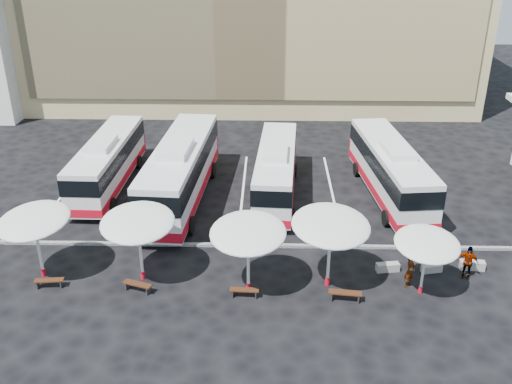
{
  "coord_description": "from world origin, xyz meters",
  "views": [
    {
      "loc": [
        1.73,
        -27.01,
        16.41
      ],
      "look_at": [
        1.0,
        3.0,
        2.2
      ],
      "focal_mm": 40.0,
      "sensor_mm": 36.0,
      "label": 1
    }
  ],
  "objects_px": {
    "wood_bench_1": "(138,285)",
    "conc_bench_0": "(388,267)",
    "conc_bench_2": "(472,265)",
    "passenger_0": "(410,271)",
    "bus_0": "(108,161)",
    "bus_3": "(390,169)",
    "bus_1": "(181,170)",
    "sunshade_1": "(138,223)",
    "sunshade_2": "(248,233)",
    "wood_bench_2": "(244,291)",
    "wood_bench_3": "(345,294)",
    "sunshade_3": "(331,226)",
    "wood_bench_0": "(49,281)",
    "conc_bench_1": "(432,268)",
    "sunshade_0": "(34,221)",
    "passenger_2": "(468,262)",
    "bus_2": "(276,170)",
    "passenger_1": "(428,242)",
    "sunshade_4": "(427,244)"
  },
  "relations": [
    {
      "from": "bus_3",
      "to": "conc_bench_2",
      "type": "relative_size",
      "value": 9.78
    },
    {
      "from": "bus_1",
      "to": "sunshade_2",
      "type": "xyz_separation_m",
      "value": [
        4.68,
        -10.03,
        1.09
      ]
    },
    {
      "from": "sunshade_2",
      "to": "passenger_0",
      "type": "distance_m",
      "value": 8.32
    },
    {
      "from": "sunshade_4",
      "to": "passenger_1",
      "type": "xyz_separation_m",
      "value": [
        1.09,
        3.29,
        -1.83
      ]
    },
    {
      "from": "sunshade_2",
      "to": "wood_bench_2",
      "type": "xyz_separation_m",
      "value": [
        -0.18,
        -0.54,
        -2.91
      ]
    },
    {
      "from": "conc_bench_0",
      "to": "passenger_2",
      "type": "distance_m",
      "value": 3.96
    },
    {
      "from": "bus_2",
      "to": "conc_bench_0",
      "type": "bearing_deg",
      "value": -54.18
    },
    {
      "from": "bus_1",
      "to": "conc_bench_0",
      "type": "xyz_separation_m",
      "value": [
        11.85,
        -8.11,
        -1.93
      ]
    },
    {
      "from": "passenger_1",
      "to": "bus_3",
      "type": "bearing_deg",
      "value": -54.85
    },
    {
      "from": "bus_1",
      "to": "conc_bench_0",
      "type": "relative_size",
      "value": 11.26
    },
    {
      "from": "sunshade_1",
      "to": "wood_bench_3",
      "type": "relative_size",
      "value": 2.37
    },
    {
      "from": "sunshade_2",
      "to": "wood_bench_2",
      "type": "relative_size",
      "value": 2.93
    },
    {
      "from": "conc_bench_2",
      "to": "bus_2",
      "type": "bearing_deg",
      "value": 139.34
    },
    {
      "from": "wood_bench_3",
      "to": "conc_bench_0",
      "type": "relative_size",
      "value": 1.37
    },
    {
      "from": "wood_bench_1",
      "to": "conc_bench_0",
      "type": "height_order",
      "value": "wood_bench_1"
    },
    {
      "from": "sunshade_2",
      "to": "conc_bench_0",
      "type": "xyz_separation_m",
      "value": [
        7.17,
        1.92,
        -3.02
      ]
    },
    {
      "from": "bus_2",
      "to": "sunshade_2",
      "type": "height_order",
      "value": "sunshade_2"
    },
    {
      "from": "sunshade_0",
      "to": "wood_bench_0",
      "type": "distance_m",
      "value": 3.1
    },
    {
      "from": "bus_3",
      "to": "conc_bench_1",
      "type": "bearing_deg",
      "value": -91.99
    },
    {
      "from": "conc_bench_1",
      "to": "passenger_2",
      "type": "xyz_separation_m",
      "value": [
        1.61,
        -0.44,
        0.7
      ]
    },
    {
      "from": "wood_bench_3",
      "to": "wood_bench_2",
      "type": "bearing_deg",
      "value": 177.76
    },
    {
      "from": "conc_bench_1",
      "to": "sunshade_2",
      "type": "bearing_deg",
      "value": -168.71
    },
    {
      "from": "sunshade_1",
      "to": "sunshade_2",
      "type": "bearing_deg",
      "value": -9.34
    },
    {
      "from": "conc_bench_0",
      "to": "sunshade_1",
      "type": "bearing_deg",
      "value": -175.33
    },
    {
      "from": "bus_2",
      "to": "sunshade_4",
      "type": "height_order",
      "value": "bus_2"
    },
    {
      "from": "wood_bench_0",
      "to": "conc_bench_0",
      "type": "xyz_separation_m",
      "value": [
        17.06,
        1.88,
        -0.11
      ]
    },
    {
      "from": "wood_bench_0",
      "to": "wood_bench_2",
      "type": "bearing_deg",
      "value": -3.38
    },
    {
      "from": "sunshade_1",
      "to": "conc_bench_1",
      "type": "distance_m",
      "value": 15.18
    },
    {
      "from": "bus_2",
      "to": "sunshade_2",
      "type": "bearing_deg",
      "value": -93.99
    },
    {
      "from": "bus_1",
      "to": "conc_bench_2",
      "type": "height_order",
      "value": "bus_1"
    },
    {
      "from": "bus_0",
      "to": "sunshade_1",
      "type": "bearing_deg",
      "value": -66.47
    },
    {
      "from": "bus_0",
      "to": "conc_bench_0",
      "type": "distance_m",
      "value": 19.96
    },
    {
      "from": "wood_bench_1",
      "to": "conc_bench_0",
      "type": "bearing_deg",
      "value": 9.52
    },
    {
      "from": "conc_bench_2",
      "to": "passenger_0",
      "type": "distance_m",
      "value": 4.06
    },
    {
      "from": "sunshade_3",
      "to": "sunshade_4",
      "type": "height_order",
      "value": "sunshade_3"
    },
    {
      "from": "bus_0",
      "to": "sunshade_3",
      "type": "bearing_deg",
      "value": -38.26
    },
    {
      "from": "wood_bench_0",
      "to": "bus_0",
      "type": "bearing_deg",
      "value": 90.24
    },
    {
      "from": "sunshade_2",
      "to": "sunshade_3",
      "type": "relative_size",
      "value": 0.88
    },
    {
      "from": "bus_1",
      "to": "sunshade_1",
      "type": "relative_size",
      "value": 3.49
    },
    {
      "from": "sunshade_0",
      "to": "wood_bench_3",
      "type": "xyz_separation_m",
      "value": [
        15.21,
        -1.76,
        -2.82
      ]
    },
    {
      "from": "bus_2",
      "to": "bus_3",
      "type": "height_order",
      "value": "bus_3"
    },
    {
      "from": "sunshade_0",
      "to": "sunshade_4",
      "type": "xyz_separation_m",
      "value": [
        18.98,
        -1.03,
        -0.43
      ]
    },
    {
      "from": "bus_0",
      "to": "bus_3",
      "type": "bearing_deg",
      "value": -1.96
    },
    {
      "from": "sunshade_0",
      "to": "passenger_0",
      "type": "xyz_separation_m",
      "value": [
        18.52,
        -0.46,
        -2.31
      ]
    },
    {
      "from": "bus_3",
      "to": "sunshade_2",
      "type": "distance_m",
      "value": 14.12
    },
    {
      "from": "sunshade_1",
      "to": "sunshade_4",
      "type": "height_order",
      "value": "sunshade_1"
    },
    {
      "from": "sunshade_0",
      "to": "bus_1",
      "type": "bearing_deg",
      "value": 56.8
    },
    {
      "from": "bus_0",
      "to": "conc_bench_1",
      "type": "distance_m",
      "value": 21.95
    },
    {
      "from": "bus_1",
      "to": "sunshade_4",
      "type": "bearing_deg",
      "value": -33.78
    },
    {
      "from": "passenger_0",
      "to": "conc_bench_2",
      "type": "bearing_deg",
      "value": -29.46
    }
  ]
}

